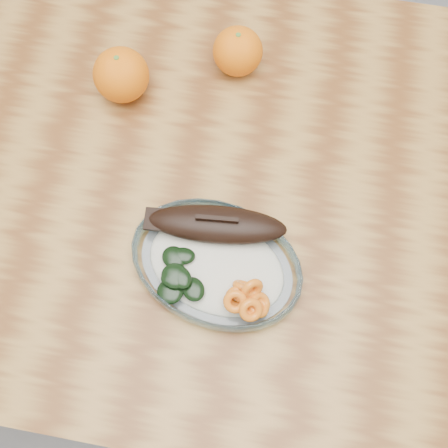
# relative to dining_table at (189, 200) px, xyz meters

# --- Properties ---
(ground) EXTENTS (3.00, 3.00, 0.00)m
(ground) POSITION_rel_dining_table_xyz_m (0.00, 0.00, -0.65)
(ground) COLOR slate
(ground) RESTS_ON ground
(dining_table) EXTENTS (1.20, 0.80, 0.75)m
(dining_table) POSITION_rel_dining_table_xyz_m (0.00, 0.00, 0.00)
(dining_table) COLOR brown
(dining_table) RESTS_ON ground
(plated_meal) EXTENTS (0.54, 0.54, 0.07)m
(plated_meal) POSITION_rel_dining_table_xyz_m (0.07, -0.14, 0.12)
(plated_meal) COLOR white
(plated_meal) RESTS_ON dining_table
(orange_left) EXTENTS (0.09, 0.09, 0.09)m
(orange_left) POSITION_rel_dining_table_xyz_m (-0.13, 0.13, 0.14)
(orange_left) COLOR #DE6204
(orange_left) RESTS_ON dining_table
(orange_right) EXTENTS (0.08, 0.08, 0.08)m
(orange_right) POSITION_rel_dining_table_xyz_m (0.04, 0.21, 0.14)
(orange_right) COLOR #DE6204
(orange_right) RESTS_ON dining_table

